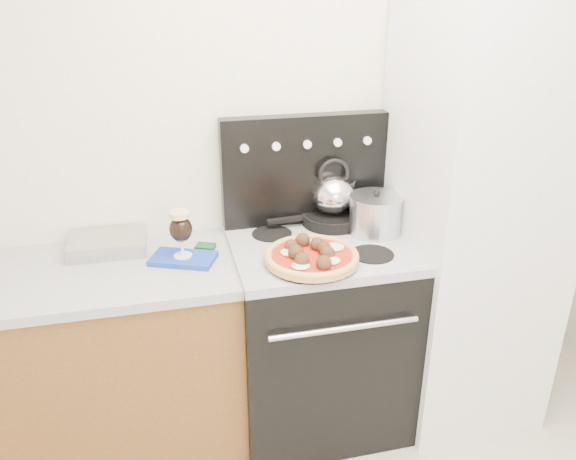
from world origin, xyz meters
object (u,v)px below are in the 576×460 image
object	(u,v)px
base_cabinet	(68,371)
beer_glass	(181,234)
oven_mitt	(183,259)
stock_pot	(375,215)
pizza_pan	(312,262)
pizza	(312,255)
skillet	(332,218)
tea_kettle	(333,191)
stove_body	(318,337)
fridge	(471,225)

from	to	relation	value
base_cabinet	beer_glass	xyz separation A→B (m)	(0.52, -0.01, 0.59)
oven_mitt	stock_pot	xyz separation A→B (m)	(0.85, 0.05, 0.09)
pizza_pan	pizza	size ratio (longest dim) A/B	0.94
oven_mitt	pizza_pan	xyz separation A→B (m)	(0.50, -0.18, 0.01)
base_cabinet	pizza_pan	size ratio (longest dim) A/B	4.08
base_cabinet	pizza	bearing A→B (deg)	-10.55
stock_pot	skillet	bearing A→B (deg)	136.38
pizza_pan	stock_pot	bearing A→B (deg)	32.42
base_cabinet	stock_pot	xyz separation A→B (m)	(1.38, 0.04, 0.57)
oven_mitt	tea_kettle	distance (m)	0.75
beer_glass	tea_kettle	size ratio (longest dim) A/B	0.92
stove_body	oven_mitt	distance (m)	0.75
base_cabinet	tea_kettle	world-z (taller)	tea_kettle
pizza	stock_pot	bearing A→B (deg)	32.42
oven_mitt	pizza_pan	distance (m)	0.53
oven_mitt	pizza	size ratio (longest dim) A/B	0.69
pizza	stock_pot	world-z (taller)	stock_pot
stove_body	oven_mitt	size ratio (longest dim) A/B	3.40
base_cabinet	tea_kettle	size ratio (longest dim) A/B	6.59
base_cabinet	skillet	bearing A→B (deg)	8.35
tea_kettle	fridge	bearing A→B (deg)	-30.89
pizza	tea_kettle	bearing A→B (deg)	61.04
fridge	pizza_pan	distance (m)	0.80
beer_glass	pizza	distance (m)	0.53
fridge	stock_pot	world-z (taller)	fridge
stove_body	fridge	bearing A→B (deg)	-2.05
stove_body	skillet	size ratio (longest dim) A/B	3.11
skillet	stock_pot	xyz separation A→B (m)	(0.15, -0.14, 0.06)
beer_glass	stock_pot	xyz separation A→B (m)	(0.85, 0.05, -0.02)
fridge	tea_kettle	world-z (taller)	fridge
fridge	tea_kettle	size ratio (longest dim) A/B	8.64
fridge	oven_mitt	xyz separation A→B (m)	(-1.28, 0.04, -0.04)
beer_glass	oven_mitt	bearing A→B (deg)	0.00
base_cabinet	pizza	distance (m)	1.16
oven_mitt	stove_body	bearing A→B (deg)	-1.44
oven_mitt	skillet	distance (m)	0.73
tea_kettle	stock_pot	world-z (taller)	tea_kettle
stove_body	fridge	distance (m)	0.87
oven_mitt	pizza_pan	bearing A→B (deg)	-19.85
beer_glass	pizza_pan	distance (m)	0.54
oven_mitt	pizza	xyz separation A→B (m)	(0.50, -0.18, 0.05)
base_cabinet	tea_kettle	xyz separation A→B (m)	(1.23, 0.18, 0.65)
beer_glass	fridge	bearing A→B (deg)	-1.77
oven_mitt	stock_pot	size ratio (longest dim) A/B	1.13
pizza	tea_kettle	distance (m)	0.44
oven_mitt	beer_glass	world-z (taller)	beer_glass
base_cabinet	beer_glass	size ratio (longest dim) A/B	7.18
oven_mitt	beer_glass	distance (m)	0.11
oven_mitt	base_cabinet	bearing A→B (deg)	178.87
pizza_pan	skillet	world-z (taller)	skillet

